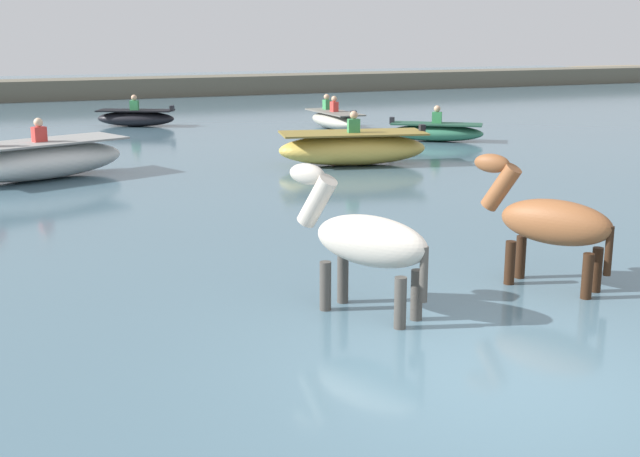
# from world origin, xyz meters

# --- Properties ---
(ground_plane) EXTENTS (120.00, 120.00, 0.00)m
(ground_plane) POSITION_xyz_m (0.00, 0.00, 0.00)
(ground_plane) COLOR #84755B
(water_surface) EXTENTS (90.00, 90.00, 0.37)m
(water_surface) POSITION_xyz_m (0.00, 10.00, 0.19)
(water_surface) COLOR #476675
(water_surface) RESTS_ON ground
(horse_lead_pinto) EXTENTS (1.13, 1.68, 1.91)m
(horse_lead_pinto) POSITION_xyz_m (-0.33, 2.01, 1.13)
(horse_lead_pinto) COLOR beige
(horse_lead_pinto) RESTS_ON ground
(horse_trailing_chestnut) EXTENTS (1.12, 1.64, 1.88)m
(horse_trailing_chestnut) POSITION_xyz_m (2.05, 1.98, 1.11)
(horse_trailing_chestnut) COLOR brown
(horse_trailing_chestnut) RESTS_ON ground
(boat_distant_east) EXTENTS (3.56, 2.02, 1.22)m
(boat_distant_east) POSITION_xyz_m (3.99, 11.09, 0.74)
(boat_distant_east) COLOR gold
(boat_distant_east) RESTS_ON water_surface
(boat_near_starboard) EXTENTS (3.84, 2.48, 1.25)m
(boat_near_starboard) POSITION_xyz_m (-2.64, 12.01, 0.76)
(boat_near_starboard) COLOR silver
(boat_near_starboard) RESTS_ON water_surface
(boat_far_inshore) EXTENTS (2.54, 2.18, 0.97)m
(boat_far_inshore) POSITION_xyz_m (7.91, 13.87, 0.62)
(boat_far_inshore) COLOR #337556
(boat_far_inshore) RESTS_ON water_surface
(boat_mid_channel) EXTENTS (2.58, 1.92, 1.00)m
(boat_mid_channel) POSITION_xyz_m (1.13, 20.86, 0.64)
(boat_mid_channel) COLOR black
(boat_mid_channel) RESTS_ON water_surface
(boat_far_offshore) EXTENTS (0.90, 2.79, 1.01)m
(boat_far_offshore) POSITION_xyz_m (6.60, 17.69, 0.65)
(boat_far_offshore) COLOR #B2AD9E
(boat_far_offshore) RESTS_ON water_surface
(far_shoreline) EXTENTS (80.00, 2.40, 1.24)m
(far_shoreline) POSITION_xyz_m (0.00, 33.13, 0.62)
(far_shoreline) COLOR #605B4C
(far_shoreline) RESTS_ON ground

